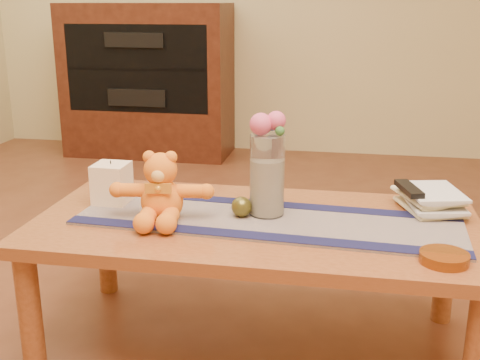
% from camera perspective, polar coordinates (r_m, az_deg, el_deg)
% --- Properties ---
extents(floor, '(5.50, 5.50, 0.00)m').
position_cam_1_polar(floor, '(2.10, 1.39, -15.43)').
color(floor, '#5A2C19').
rests_on(floor, ground).
extents(coffee_table_top, '(1.40, 0.70, 0.04)m').
position_cam_1_polar(coffee_table_top, '(1.90, 1.48, -4.41)').
color(coffee_table_top, brown).
rests_on(coffee_table_top, floor).
extents(table_leg_fl, '(0.07, 0.07, 0.41)m').
position_cam_1_polar(table_leg_fl, '(1.95, -19.37, -12.13)').
color(table_leg_fl, brown).
rests_on(table_leg_fl, floor).
extents(table_leg_bl, '(0.07, 0.07, 0.41)m').
position_cam_1_polar(table_leg_bl, '(2.42, -12.66, -5.83)').
color(table_leg_bl, brown).
rests_on(table_leg_bl, floor).
extents(table_leg_br, '(0.07, 0.07, 0.41)m').
position_cam_1_polar(table_leg_br, '(2.27, 19.01, -7.94)').
color(table_leg_br, brown).
rests_on(table_leg_br, floor).
extents(persian_runner, '(1.22, 0.41, 0.01)m').
position_cam_1_polar(persian_runner, '(1.89, 2.58, -3.85)').
color(persian_runner, '#1B1946').
rests_on(persian_runner, coffee_table_top).
extents(runner_border_near, '(1.20, 0.12, 0.00)m').
position_cam_1_polar(runner_border_near, '(1.75, 1.67, -5.32)').
color(runner_border_near, '#121438').
rests_on(runner_border_near, persian_runner).
extents(runner_border_far, '(1.20, 0.12, 0.00)m').
position_cam_1_polar(runner_border_far, '(2.02, 3.38, -2.31)').
color(runner_border_far, '#121438').
rests_on(runner_border_far, persian_runner).
extents(teddy_bear, '(0.33, 0.29, 0.21)m').
position_cam_1_polar(teddy_bear, '(1.87, -7.50, -0.65)').
color(teddy_bear, orange).
rests_on(teddy_bear, persian_runner).
extents(pillar_candle, '(0.11, 0.11, 0.13)m').
position_cam_1_polar(pillar_candle, '(2.07, -12.11, -0.28)').
color(pillar_candle, '#FFE2BB').
rests_on(pillar_candle, persian_runner).
extents(candle_wick, '(0.00, 0.00, 0.01)m').
position_cam_1_polar(candle_wick, '(2.05, -12.24, 1.67)').
color(candle_wick, black).
rests_on(candle_wick, pillar_candle).
extents(glass_vase, '(0.11, 0.11, 0.26)m').
position_cam_1_polar(glass_vase, '(1.89, 2.60, 0.46)').
color(glass_vase, silver).
rests_on(glass_vase, persian_runner).
extents(potpourri_fill, '(0.09, 0.09, 0.18)m').
position_cam_1_polar(potpourri_fill, '(1.90, 2.59, -0.67)').
color(potpourri_fill, beige).
rests_on(potpourri_fill, glass_vase).
extents(rose_left, '(0.07, 0.07, 0.07)m').
position_cam_1_polar(rose_left, '(1.84, 2.01, 5.34)').
color(rose_left, '#D34A72').
rests_on(rose_left, glass_vase).
extents(rose_right, '(0.06, 0.06, 0.06)m').
position_cam_1_polar(rose_right, '(1.85, 3.47, 5.68)').
color(rose_right, '#D34A72').
rests_on(rose_right, glass_vase).
extents(blue_flower_back, '(0.04, 0.04, 0.04)m').
position_cam_1_polar(blue_flower_back, '(1.88, 3.12, 5.36)').
color(blue_flower_back, '#5064AE').
rests_on(blue_flower_back, glass_vase).
extents(blue_flower_side, '(0.04, 0.04, 0.04)m').
position_cam_1_polar(blue_flower_side, '(1.87, 1.84, 5.08)').
color(blue_flower_side, '#5064AE').
rests_on(blue_flower_side, glass_vase).
extents(leaf_sprig, '(0.03, 0.03, 0.03)m').
position_cam_1_polar(leaf_sprig, '(1.83, 3.82, 4.68)').
color(leaf_sprig, '#33662D').
rests_on(leaf_sprig, glass_vase).
extents(bronze_ball, '(0.07, 0.07, 0.07)m').
position_cam_1_polar(bronze_ball, '(1.89, 0.15, -2.57)').
color(bronze_ball, '#4D4719').
rests_on(bronze_ball, persian_runner).
extents(book_bottom, '(0.23, 0.26, 0.02)m').
position_cam_1_polar(book_bottom, '(2.03, 15.55, -2.72)').
color(book_bottom, beige).
rests_on(book_bottom, coffee_table_top).
extents(book_lower, '(0.20, 0.25, 0.02)m').
position_cam_1_polar(book_lower, '(2.03, 15.76, -2.25)').
color(book_lower, beige).
rests_on(book_lower, book_bottom).
extents(book_upper, '(0.24, 0.27, 0.02)m').
position_cam_1_polar(book_upper, '(2.02, 15.44, -1.69)').
color(book_upper, beige).
rests_on(book_upper, book_lower).
extents(book_top, '(0.21, 0.25, 0.02)m').
position_cam_1_polar(book_top, '(2.01, 15.80, -1.21)').
color(book_top, beige).
rests_on(book_top, book_upper).
extents(tv_remote, '(0.09, 0.17, 0.02)m').
position_cam_1_polar(tv_remote, '(2.00, 15.81, -0.80)').
color(tv_remote, black).
rests_on(tv_remote, book_top).
extents(amber_dish, '(0.13, 0.13, 0.03)m').
position_cam_1_polar(amber_dish, '(1.68, 18.89, -7.04)').
color(amber_dish, '#BF5914').
rests_on(amber_dish, coffee_table_top).
extents(media_cabinet, '(1.20, 0.50, 1.10)m').
position_cam_1_polar(media_cabinet, '(4.52, -8.74, 9.36)').
color(media_cabinet, black).
rests_on(media_cabinet, floor).
extents(cabinet_cavity, '(1.02, 0.03, 0.61)m').
position_cam_1_polar(cabinet_cavity, '(4.29, -9.84, 10.40)').
color(cabinet_cavity, black).
rests_on(cabinet_cavity, media_cabinet).
extents(cabinet_shelf, '(1.02, 0.20, 0.02)m').
position_cam_1_polar(cabinet_shelf, '(4.37, -9.45, 10.53)').
color(cabinet_shelf, black).
rests_on(cabinet_shelf, media_cabinet).
extents(stereo_upper, '(0.42, 0.28, 0.10)m').
position_cam_1_polar(stereo_upper, '(4.37, -9.49, 13.14)').
color(stereo_upper, black).
rests_on(stereo_upper, media_cabinet).
extents(stereo_lower, '(0.42, 0.28, 0.12)m').
position_cam_1_polar(stereo_lower, '(4.41, -9.24, 8.00)').
color(stereo_lower, black).
rests_on(stereo_lower, media_cabinet).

